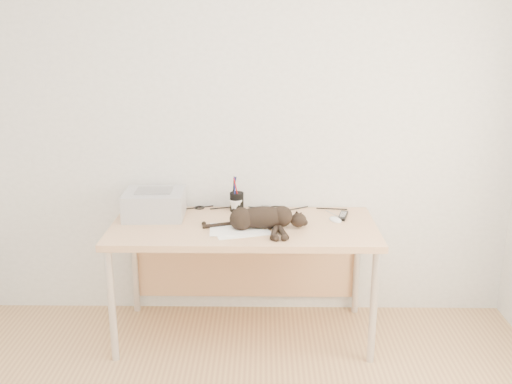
{
  "coord_description": "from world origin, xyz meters",
  "views": [
    {
      "loc": [
        0.11,
        -1.85,
        1.91
      ],
      "look_at": [
        0.08,
        1.34,
        0.96
      ],
      "focal_mm": 40.0,
      "sensor_mm": 36.0,
      "label": 1
    }
  ],
  "objects_px": {
    "mug": "(236,205)",
    "mouse": "(335,218)",
    "printer": "(155,204)",
    "cat": "(260,219)",
    "desk": "(244,240)",
    "pen_cup": "(237,201)"
  },
  "relations": [
    {
      "from": "desk",
      "to": "printer",
      "type": "relative_size",
      "value": 4.26
    },
    {
      "from": "mug",
      "to": "mouse",
      "type": "distance_m",
      "value": 0.65
    },
    {
      "from": "cat",
      "to": "pen_cup",
      "type": "relative_size",
      "value": 2.73
    },
    {
      "from": "desk",
      "to": "mouse",
      "type": "height_order",
      "value": "mouse"
    },
    {
      "from": "printer",
      "to": "mug",
      "type": "height_order",
      "value": "printer"
    },
    {
      "from": "printer",
      "to": "mug",
      "type": "relative_size",
      "value": 4.23
    },
    {
      "from": "desk",
      "to": "pen_cup",
      "type": "bearing_deg",
      "value": 106.43
    },
    {
      "from": "desk",
      "to": "pen_cup",
      "type": "distance_m",
      "value": 0.27
    },
    {
      "from": "cat",
      "to": "mouse",
      "type": "relative_size",
      "value": 5.79
    },
    {
      "from": "desk",
      "to": "mug",
      "type": "distance_m",
      "value": 0.25
    },
    {
      "from": "mug",
      "to": "mouse",
      "type": "bearing_deg",
      "value": -15.58
    },
    {
      "from": "desk",
      "to": "pen_cup",
      "type": "xyz_separation_m",
      "value": [
        -0.05,
        0.18,
        0.2
      ]
    },
    {
      "from": "cat",
      "to": "pen_cup",
      "type": "distance_m",
      "value": 0.37
    },
    {
      "from": "cat",
      "to": "mug",
      "type": "height_order",
      "value": "cat"
    },
    {
      "from": "desk",
      "to": "pen_cup",
      "type": "relative_size",
      "value": 7.0
    },
    {
      "from": "printer",
      "to": "pen_cup",
      "type": "xyz_separation_m",
      "value": [
        0.51,
        0.12,
        -0.02
      ]
    },
    {
      "from": "mug",
      "to": "mouse",
      "type": "height_order",
      "value": "mug"
    },
    {
      "from": "printer",
      "to": "mouse",
      "type": "height_order",
      "value": "printer"
    },
    {
      "from": "mug",
      "to": "pen_cup",
      "type": "bearing_deg",
      "value": 62.35
    },
    {
      "from": "pen_cup",
      "to": "mouse",
      "type": "bearing_deg",
      "value": -16.7
    },
    {
      "from": "pen_cup",
      "to": "mouse",
      "type": "xyz_separation_m",
      "value": [
        0.62,
        -0.18,
        -0.05
      ]
    },
    {
      "from": "mug",
      "to": "desk",
      "type": "bearing_deg",
      "value": -70.67
    }
  ]
}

